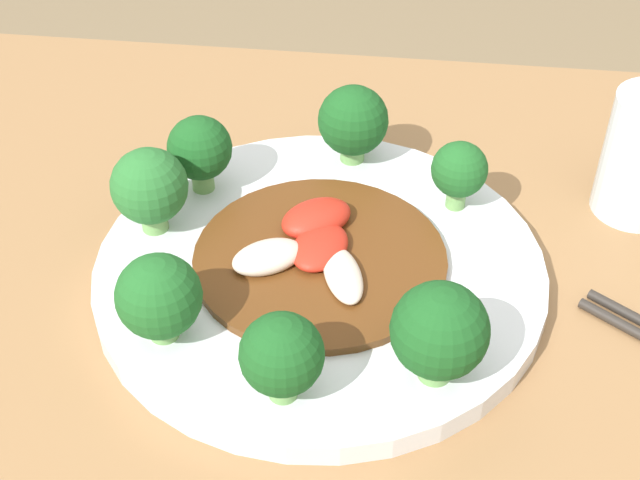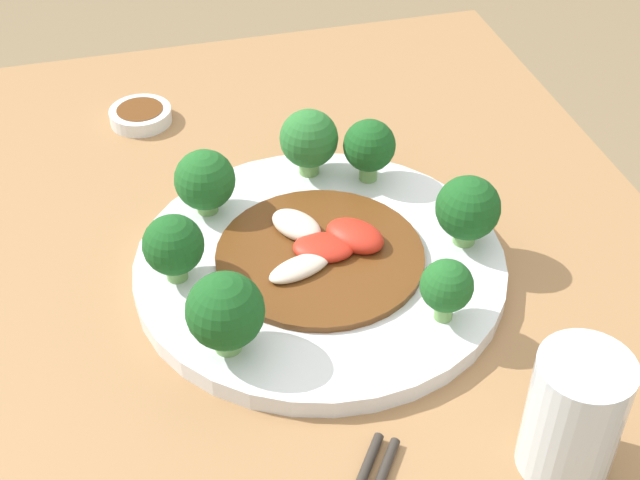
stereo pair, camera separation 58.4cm
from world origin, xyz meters
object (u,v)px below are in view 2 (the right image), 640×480
broccoli_southwest (205,180)px  broccoli_southeast (225,312)px  stirfry_center (322,250)px  broccoli_south (173,246)px  broccoli_northeast (447,287)px  broccoli_north (468,209)px  drinking_glass (574,416)px  sauce_dish (141,115)px  broccoli_west (309,139)px  broccoli_northwest (369,147)px  plate (320,266)px

broccoli_southwest → broccoli_southeast: bearing=-4.2°
stirfry_center → broccoli_south: bearing=-92.2°
broccoli_northeast → broccoli_north: size_ratio=0.85×
stirfry_center → drinking_glass: 0.26m
broccoli_southeast → stirfry_center: size_ratio=0.39×
sauce_dish → broccoli_west: bearing=42.4°
stirfry_center → sauce_dish: (-0.28, -0.12, -0.01)m
broccoli_southwest → drinking_glass: (0.32, 0.19, -0.00)m
broccoli_northeast → broccoli_northwest: broccoli_northwest is taller
broccoli_west → plate: bearing=-10.2°
drinking_glass → broccoli_southeast: bearing=-126.0°
broccoli_southeast → broccoli_southwest: broccoli_southeast is taller
broccoli_northwest → plate: bearing=-36.5°
broccoli_northeast → sauce_dish: (-0.37, -0.20, -0.04)m
stirfry_center → broccoli_west: bearing=170.6°
broccoli_south → broccoli_northwest: bearing=115.5°
broccoli_northeast → broccoli_southeast: 0.17m
broccoli_northeast → broccoli_northwest: bearing=-179.4°
broccoli_southwest → broccoli_north: broccoli_north is taller
broccoli_south → broccoli_southeast: bearing=16.5°
broccoli_south → stirfry_center: 0.12m
broccoli_south → broccoli_north: 0.24m
broccoli_southeast → broccoli_west: (-0.20, 0.12, -0.00)m
broccoli_west → broccoli_southwest: bearing=-71.9°
broccoli_southeast → broccoli_north: (-0.07, 0.22, -0.00)m
stirfry_center → sauce_dish: bearing=-156.0°
broccoli_northwest → drinking_glass: bearing=6.5°
broccoli_northwest → broccoli_north: size_ratio=0.96×
plate → broccoli_northeast: broccoli_northeast is taller
broccoli_west → broccoli_north: bearing=37.8°
drinking_glass → broccoli_southwest: bearing=-149.1°
broccoli_west → stirfry_center: (0.12, -0.02, -0.03)m
broccoli_northeast → stirfry_center: broccoli_northeast is taller
broccoli_northwest → broccoli_southeast: bearing=-42.7°
broccoli_west → stirfry_center: size_ratio=0.37×
broccoli_southwest → drinking_glass: size_ratio=0.62×
broccoli_west → sauce_dish: (-0.16, -0.14, -0.05)m
plate → broccoli_northwest: bearing=143.5°
plate → broccoli_west: bearing=169.8°
broccoli_west → sauce_dish: 0.22m
broccoli_southeast → broccoli_west: size_ratio=1.04×
sauce_dish → stirfry_center: bearing=24.0°
sauce_dish → broccoli_northeast: bearing=27.8°
plate → broccoli_northwest: (-0.10, 0.07, 0.04)m
broccoli_north → drinking_glass: 0.22m
broccoli_northwest → broccoli_south: broccoli_northwest is taller
plate → drinking_glass: (0.23, 0.11, 0.04)m
drinking_glass → sauce_dish: drinking_glass is taller
stirfry_center → drinking_glass: drinking_glass is taller
broccoli_northeast → broccoli_south: bearing=-117.2°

